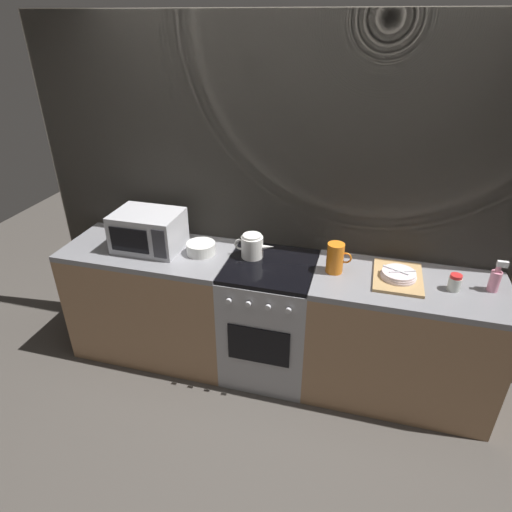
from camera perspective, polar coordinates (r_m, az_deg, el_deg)
ground_plane at (r=3.45m, az=1.64°, el=-14.20°), size 8.00×8.00×0.00m
back_wall at (r=3.06m, az=3.40°, el=6.69°), size 3.60×0.05×2.40m
counter_left at (r=3.44m, az=-13.07°, el=-5.63°), size 1.20×0.60×0.90m
stove_unit at (r=3.16m, az=1.75°, el=-8.23°), size 0.60×0.63×0.90m
counter_right at (r=3.12m, az=18.29°, el=-10.41°), size 1.20×0.60×0.90m
microwave at (r=3.15m, az=-13.90°, el=3.24°), size 0.46×0.35×0.27m
kettle at (r=2.96m, az=-0.49°, el=1.30°), size 0.28×0.15×0.17m
mixing_bowl at (r=3.05m, az=-7.20°, el=1.03°), size 0.20×0.20×0.08m
pitcher at (r=2.82m, az=10.35°, el=-0.25°), size 0.16×0.11×0.20m
dish_pile at (r=2.88m, az=18.10°, el=-2.49°), size 0.30×0.40×0.07m
spice_jar at (r=2.88m, az=24.57°, el=-3.17°), size 0.08×0.08×0.10m
spray_bottle at (r=2.96m, az=28.83°, el=-2.67°), size 0.08×0.06×0.20m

